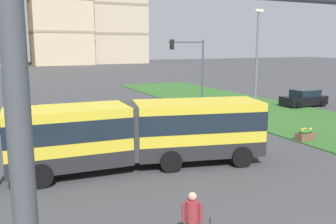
{
  "coord_description": "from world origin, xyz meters",
  "views": [
    {
      "loc": [
        -7.61,
        -5.48,
        5.65
      ],
      "look_at": [
        0.44,
        11.81,
        2.2
      ],
      "focal_mm": 39.72,
      "sensor_mm": 36.0,
      "label": 1
    }
  ],
  "objects_px": {
    "articulated_bus": "(140,133)",
    "car_grey_wagon": "(24,118)",
    "streetlight_median": "(257,59)",
    "flower_planter_3": "(306,134)",
    "traffic_light_near_left": "(207,208)",
    "car_black_sedan": "(304,98)",
    "pedestrian_crossing": "(192,218)",
    "traffic_light_far_right": "(192,63)"
  },
  "relations": [
    {
      "from": "car_black_sedan",
      "to": "traffic_light_near_left",
      "type": "height_order",
      "value": "traffic_light_near_left"
    },
    {
      "from": "articulated_bus",
      "to": "traffic_light_near_left",
      "type": "xyz_separation_m",
      "value": [
        -4.39,
        -13.22,
        2.66
      ]
    },
    {
      "from": "car_black_sedan",
      "to": "streetlight_median",
      "type": "height_order",
      "value": "streetlight_median"
    },
    {
      "from": "flower_planter_3",
      "to": "streetlight_median",
      "type": "height_order",
      "value": "streetlight_median"
    },
    {
      "from": "articulated_bus",
      "to": "car_grey_wagon",
      "type": "distance_m",
      "value": 11.67
    },
    {
      "from": "articulated_bus",
      "to": "car_black_sedan",
      "type": "bearing_deg",
      "value": 26.43
    },
    {
      "from": "car_grey_wagon",
      "to": "pedestrian_crossing",
      "type": "relative_size",
      "value": 2.55
    },
    {
      "from": "car_black_sedan",
      "to": "streetlight_median",
      "type": "xyz_separation_m",
      "value": [
        -7.54,
        -2.4,
        3.84
      ]
    },
    {
      "from": "articulated_bus",
      "to": "pedestrian_crossing",
      "type": "xyz_separation_m",
      "value": [
        -1.32,
        -7.41,
        -0.65
      ]
    },
    {
      "from": "pedestrian_crossing",
      "to": "car_grey_wagon",
      "type": "bearing_deg",
      "value": 99.41
    },
    {
      "from": "streetlight_median",
      "to": "traffic_light_far_right",
      "type": "bearing_deg",
      "value": 128.04
    },
    {
      "from": "streetlight_median",
      "to": "car_grey_wagon",
      "type": "bearing_deg",
      "value": 168.99
    },
    {
      "from": "car_black_sedan",
      "to": "traffic_light_far_right",
      "type": "bearing_deg",
      "value": 170.35
    },
    {
      "from": "articulated_bus",
      "to": "car_black_sedan",
      "type": "height_order",
      "value": "articulated_bus"
    },
    {
      "from": "car_black_sedan",
      "to": "articulated_bus",
      "type": "bearing_deg",
      "value": -153.57
    },
    {
      "from": "car_black_sedan",
      "to": "pedestrian_crossing",
      "type": "relative_size",
      "value": 2.55
    },
    {
      "from": "traffic_light_far_right",
      "to": "streetlight_median",
      "type": "relative_size",
      "value": 0.73
    },
    {
      "from": "traffic_light_near_left",
      "to": "streetlight_median",
      "type": "bearing_deg",
      "value": 50.95
    },
    {
      "from": "articulated_bus",
      "to": "streetlight_median",
      "type": "relative_size",
      "value": 1.44
    },
    {
      "from": "articulated_bus",
      "to": "traffic_light_near_left",
      "type": "height_order",
      "value": "traffic_light_near_left"
    },
    {
      "from": "traffic_light_near_left",
      "to": "car_black_sedan",
      "type": "bearing_deg",
      "value": 43.53
    },
    {
      "from": "car_black_sedan",
      "to": "streetlight_median",
      "type": "relative_size",
      "value": 0.53
    },
    {
      "from": "car_black_sedan",
      "to": "car_grey_wagon",
      "type": "xyz_separation_m",
      "value": [
        -24.31,
        0.86,
        0.0
      ]
    },
    {
      "from": "car_grey_wagon",
      "to": "streetlight_median",
      "type": "xyz_separation_m",
      "value": [
        16.77,
        -3.26,
        3.84
      ]
    },
    {
      "from": "articulated_bus",
      "to": "car_black_sedan",
      "type": "distance_m",
      "value": 22.33
    },
    {
      "from": "car_black_sedan",
      "to": "pedestrian_crossing",
      "type": "bearing_deg",
      "value": -140.85
    },
    {
      "from": "car_grey_wagon",
      "to": "streetlight_median",
      "type": "distance_m",
      "value": 17.51
    },
    {
      "from": "flower_planter_3",
      "to": "pedestrian_crossing",
      "type": "bearing_deg",
      "value": -147.06
    },
    {
      "from": "car_grey_wagon",
      "to": "traffic_light_far_right",
      "type": "height_order",
      "value": "traffic_light_far_right"
    },
    {
      "from": "flower_planter_3",
      "to": "traffic_light_near_left",
      "type": "bearing_deg",
      "value": -137.9
    },
    {
      "from": "car_grey_wagon",
      "to": "flower_planter_3",
      "type": "bearing_deg",
      "value": -35.27
    },
    {
      "from": "car_grey_wagon",
      "to": "pedestrian_crossing",
      "type": "distance_m",
      "value": 18.45
    },
    {
      "from": "pedestrian_crossing",
      "to": "streetlight_median",
      "type": "height_order",
      "value": "streetlight_median"
    },
    {
      "from": "flower_planter_3",
      "to": "car_grey_wagon",
      "type": "bearing_deg",
      "value": 144.73
    },
    {
      "from": "pedestrian_crossing",
      "to": "streetlight_median",
      "type": "relative_size",
      "value": 0.21
    },
    {
      "from": "car_grey_wagon",
      "to": "streetlight_median",
      "type": "relative_size",
      "value": 0.53
    },
    {
      "from": "pedestrian_crossing",
      "to": "flower_planter_3",
      "type": "height_order",
      "value": "pedestrian_crossing"
    },
    {
      "from": "pedestrian_crossing",
      "to": "flower_planter_3",
      "type": "distance_m",
      "value": 14.14
    },
    {
      "from": "flower_planter_3",
      "to": "traffic_light_near_left",
      "type": "distance_m",
      "value": 20.5
    },
    {
      "from": "pedestrian_crossing",
      "to": "articulated_bus",
      "type": "bearing_deg",
      "value": 79.93
    },
    {
      "from": "car_black_sedan",
      "to": "flower_planter_3",
      "type": "height_order",
      "value": "car_black_sedan"
    },
    {
      "from": "car_grey_wagon",
      "to": "flower_planter_3",
      "type": "relative_size",
      "value": 4.04
    }
  ]
}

